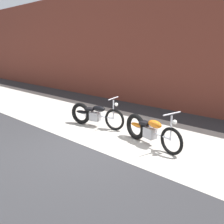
% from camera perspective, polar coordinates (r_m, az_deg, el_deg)
% --- Properties ---
extents(ground_plane, '(80.00, 80.00, 0.00)m').
position_cam_1_polar(ground_plane, '(6.49, -4.94, -8.21)').
color(ground_plane, '#2D2D30').
extents(sidewalk_slab, '(36.00, 3.50, 0.01)m').
position_cam_1_polar(sidewalk_slab, '(7.68, 4.80, -4.50)').
color(sidewalk_slab, '#B2ADA3').
rests_on(sidewalk_slab, ground).
extents(brick_building_wall, '(36.00, 0.50, 5.24)m').
position_cam_1_polar(brick_building_wall, '(10.21, 17.63, 14.55)').
color(brick_building_wall, brown).
rests_on(brick_building_wall, ground).
extents(motorcycle_black, '(1.98, 0.70, 1.03)m').
position_cam_1_polar(motorcycle_black, '(8.11, -4.37, -0.56)').
color(motorcycle_black, black).
rests_on(motorcycle_black, ground).
extents(motorcycle_orange, '(1.99, 0.70, 1.03)m').
position_cam_1_polar(motorcycle_orange, '(6.64, 8.21, -4.09)').
color(motorcycle_orange, black).
rests_on(motorcycle_orange, ground).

